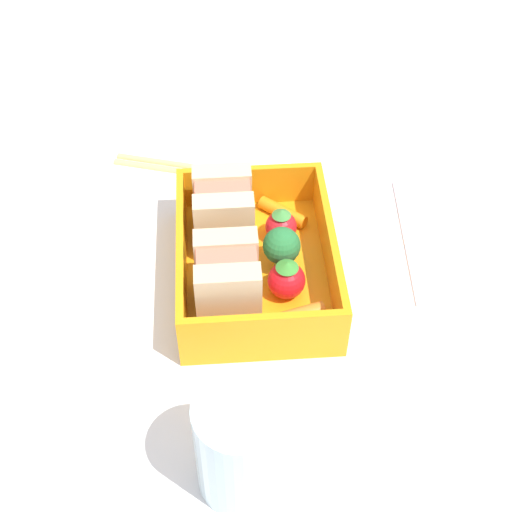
{
  "coord_description": "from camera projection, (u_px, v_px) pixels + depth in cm",
  "views": [
    {
      "loc": [
        -39.68,
        2.83,
        45.67
      ],
      "look_at": [
        0.0,
        0.0,
        2.7
      ],
      "focal_mm": 50.0,
      "sensor_mm": 36.0,
      "label": 1
    }
  ],
  "objects": [
    {
      "name": "strawberry_far_left",
      "position": [
        287.0,
        279.0,
        0.57
      ],
      "size": [
        3.05,
        3.05,
        3.65
      ],
      "color": "red",
      "rests_on": "bento_tray"
    },
    {
      "name": "chopstick_pair",
      "position": [
        216.0,
        171.0,
        0.69
      ],
      "size": [
        7.42,
        20.17,
        0.7
      ],
      "color": "tan",
      "rests_on": "ground_plane"
    },
    {
      "name": "bento_rim",
      "position": [
        256.0,
        252.0,
        0.58
      ],
      "size": [
        17.12,
        12.77,
        4.0
      ],
      "color": "orange",
      "rests_on": "bento_tray"
    },
    {
      "name": "folded_napkin",
      "position": [
        453.0,
        239.0,
        0.63
      ],
      "size": [
        15.87,
        9.91,
        0.4
      ],
      "primitive_type": "cube",
      "rotation": [
        0.0,
        0.0,
        -0.07
      ],
      "color": "silver",
      "rests_on": "ground_plane"
    },
    {
      "name": "broccoli_floret",
      "position": [
        281.0,
        243.0,
        0.58
      ],
      "size": [
        3.11,
        3.11,
        4.13
      ],
      "color": "#95CF6E",
      "rests_on": "bento_tray"
    },
    {
      "name": "sandwich_center_left",
      "position": [
        224.0,
        212.0,
        0.6
      ],
      "size": [
        5.53,
        4.94,
        6.05
      ],
      "color": "beige",
      "rests_on": "bento_tray"
    },
    {
      "name": "carrot_stick_far_left",
      "position": [
        283.0,
        212.0,
        0.63
      ],
      "size": [
        3.9,
        4.3,
        1.16
      ],
      "primitive_type": "cylinder",
      "rotation": [
        1.57,
        0.0,
        2.44
      ],
      "color": "orange",
      "rests_on": "bento_tray"
    },
    {
      "name": "ground_plane",
      "position": [
        256.0,
        285.0,
        0.61
      ],
      "size": [
        120.0,
        120.0,
        2.0
      ],
      "primitive_type": "cube",
      "color": "white"
    },
    {
      "name": "sandwich_left",
      "position": [
        228.0,
        281.0,
        0.55
      ],
      "size": [
        5.53,
        4.94,
        6.05
      ],
      "color": "#D6B68D",
      "rests_on": "bento_tray"
    },
    {
      "name": "bento_tray",
      "position": [
        256.0,
        273.0,
        0.6
      ],
      "size": [
        17.12,
        12.77,
        1.2
      ],
      "primitive_type": "cube",
      "color": "orange",
      "rests_on": "ground_plane"
    },
    {
      "name": "drinking_glass",
      "position": [
        241.0,
        446.0,
        0.45
      ],
      "size": [
        5.96,
        5.96,
        8.85
      ],
      "primitive_type": "cylinder",
      "color": "silver",
      "rests_on": "ground_plane"
    },
    {
      "name": "carrot_stick_left",
      "position": [
        297.0,
        316.0,
        0.55
      ],
      "size": [
        2.4,
        4.55,
        1.32
      ],
      "primitive_type": "cylinder",
      "rotation": [
        1.57,
        0.0,
        3.4
      ],
      "color": "orange",
      "rests_on": "bento_tray"
    },
    {
      "name": "strawberry_left",
      "position": [
        281.0,
        226.0,
        0.61
      ],
      "size": [
        2.73,
        2.73,
        3.33
      ],
      "color": "red",
      "rests_on": "bento_tray"
    }
  ]
}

